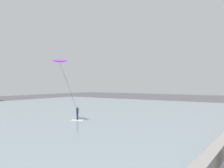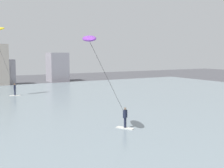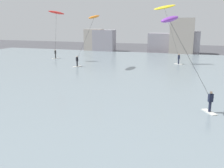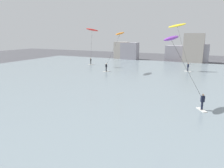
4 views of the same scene
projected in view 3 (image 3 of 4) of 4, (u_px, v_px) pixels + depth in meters
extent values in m
cube|color=gray|center=(158.00, 79.00, 30.18)|extent=(84.00, 52.00, 0.10)
cube|color=#A89E93|center=(94.00, 40.00, 59.98)|extent=(4.26, 2.46, 5.06)
cube|color=gray|center=(104.00, 41.00, 59.12)|extent=(4.89, 2.81, 4.90)
cube|color=gray|center=(159.00, 43.00, 57.80)|extent=(4.74, 3.18, 4.21)
cube|color=beige|center=(182.00, 37.00, 54.14)|extent=(3.64, 2.61, 7.27)
cube|color=#A89E93|center=(182.00, 36.00, 53.99)|extent=(4.94, 2.93, 7.53)
cube|color=gray|center=(190.00, 42.00, 54.67)|extent=(4.18, 3.03, 4.72)
cube|color=silver|center=(209.00, 112.00, 19.01)|extent=(1.11, 1.42, 0.06)
cylinder|color=#191E33|center=(210.00, 107.00, 18.91)|extent=(0.20, 0.20, 0.78)
cube|color=#191E33|center=(211.00, 98.00, 18.75)|extent=(0.40, 0.37, 0.60)
sphere|color=beige|center=(211.00, 92.00, 18.65)|extent=(0.20, 0.20, 0.20)
cylinder|color=#333333|center=(191.00, 61.00, 18.39)|extent=(3.24, 0.46, 5.56)
ellipsoid|color=purple|center=(170.00, 19.00, 17.97)|extent=(1.55, 2.80, 0.79)
cube|color=silver|center=(77.00, 66.00, 38.40)|extent=(1.12, 1.42, 0.06)
cylinder|color=black|center=(77.00, 64.00, 38.30)|extent=(0.20, 0.20, 0.78)
cube|color=black|center=(77.00, 59.00, 38.14)|extent=(0.40, 0.37, 0.60)
sphere|color=beige|center=(77.00, 56.00, 38.04)|extent=(0.20, 0.20, 0.20)
cylinder|color=#333333|center=(85.00, 39.00, 36.95)|extent=(2.94, 0.12, 6.03)
ellipsoid|color=orange|center=(94.00, 17.00, 35.71)|extent=(1.17, 3.37, 0.90)
cube|color=silver|center=(56.00, 58.00, 47.01)|extent=(1.24, 1.35, 0.06)
cylinder|color=black|center=(55.00, 56.00, 46.91)|extent=(0.20, 0.20, 0.78)
cube|color=black|center=(55.00, 52.00, 46.74)|extent=(0.40, 0.39, 0.60)
sphere|color=tan|center=(55.00, 50.00, 46.64)|extent=(0.20, 0.20, 0.20)
cylinder|color=#333333|center=(56.00, 34.00, 44.47)|extent=(2.10, 2.53, 6.87)
ellipsoid|color=red|center=(56.00, 13.00, 42.15)|extent=(2.89, 1.57, 1.00)
cube|color=silver|center=(178.00, 64.00, 40.57)|extent=(1.47, 0.90, 0.06)
cylinder|color=#191E33|center=(179.00, 61.00, 40.47)|extent=(0.20, 0.20, 0.78)
cube|color=#191E33|center=(179.00, 57.00, 40.31)|extent=(0.33, 0.40, 0.60)
sphere|color=#9E7051|center=(179.00, 55.00, 40.21)|extent=(0.20, 0.20, 0.20)
cylinder|color=#333333|center=(172.00, 33.00, 39.72)|extent=(2.61, 0.22, 7.55)
ellipsoid|color=yellow|center=(165.00, 7.00, 39.09)|extent=(3.56, 2.00, 1.31)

